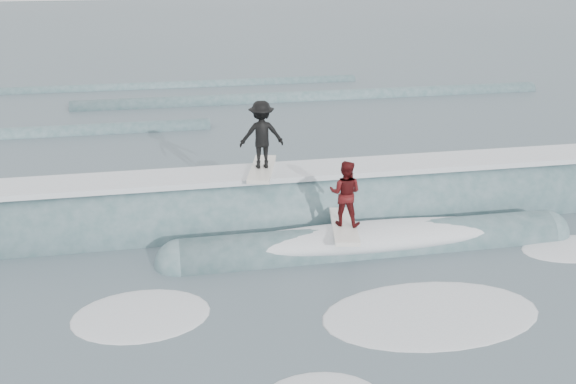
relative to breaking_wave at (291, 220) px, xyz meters
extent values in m
plane|color=#3C4F57|center=(-0.21, -4.35, -0.03)|extent=(160.00, 160.00, 0.00)
cylinder|color=#395B5F|center=(-0.21, 0.26, -0.03)|extent=(22.00, 2.40, 2.40)
cylinder|color=#395B5F|center=(1.59, -1.94, -0.03)|extent=(9.00, 1.16, 1.16)
sphere|color=#395B5F|center=(-2.91, -1.94, -0.03)|extent=(1.16, 1.16, 1.16)
sphere|color=#395B5F|center=(6.09, -1.94, -0.03)|extent=(1.16, 1.16, 1.16)
cube|color=white|center=(-0.21, 0.26, 1.24)|extent=(18.00, 1.30, 0.14)
ellipsoid|color=white|center=(1.59, -1.94, 0.27)|extent=(7.60, 1.30, 0.60)
cube|color=silver|center=(-0.69, 0.26, 1.36)|extent=(1.04, 2.07, 0.10)
imported|color=black|center=(-0.69, 0.26, 2.26)|extent=(1.12, 0.67, 1.71)
cube|color=silver|center=(0.88, -1.94, 0.60)|extent=(0.91, 2.07, 0.10)
imported|color=#450D0E|center=(0.88, -1.94, 1.42)|extent=(0.93, 0.85, 1.53)
ellipsoid|color=white|center=(-3.73, -3.94, -0.03)|extent=(2.91, 1.99, 0.10)
ellipsoid|color=white|center=(1.82, -4.95, -0.03)|extent=(3.85, 2.62, 0.10)
cylinder|color=#395B5F|center=(3.86, 13.65, -0.03)|extent=(22.00, 0.80, 0.80)
cylinder|color=#395B5F|center=(-4.13, 17.65, -0.03)|extent=(22.00, 0.60, 0.60)
camera|label=1|loc=(-2.95, -15.03, 6.68)|focal=40.00mm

